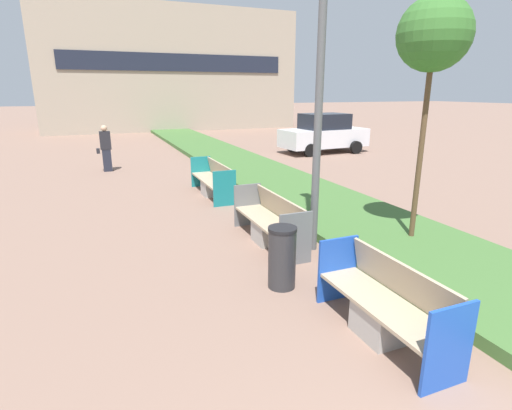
% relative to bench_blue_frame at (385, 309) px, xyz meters
% --- Properties ---
extents(planter_grass_strip, '(2.80, 120.00, 0.18)m').
position_rel_bench_blue_frame_xyz_m(planter_grass_strip, '(2.26, 8.56, -0.28)').
color(planter_grass_strip, '#426B33').
rests_on(planter_grass_strip, ground).
extents(building_backdrop, '(18.69, 5.20, 8.77)m').
position_rel_bench_blue_frame_xyz_m(building_backdrop, '(3.06, 29.00, 4.02)').
color(building_backdrop, tan).
rests_on(building_backdrop, ground).
extents(bench_blue_frame, '(0.65, 2.00, 0.94)m').
position_rel_bench_blue_frame_xyz_m(bench_blue_frame, '(0.00, 0.00, 0.00)').
color(bench_blue_frame, '#ADA8A0').
rests_on(bench_blue_frame, ground).
extents(bench_grey_frame, '(0.65, 2.33, 0.94)m').
position_rel_bench_blue_frame_xyz_m(bench_grey_frame, '(0.00, 3.41, 0.01)').
color(bench_grey_frame, '#ADA8A0').
rests_on(bench_grey_frame, ground).
extents(bench_teal_frame, '(0.65, 2.47, 0.94)m').
position_rel_bench_blue_frame_xyz_m(bench_teal_frame, '(0.01, 7.43, 0.01)').
color(bench_teal_frame, '#ADA8A0').
rests_on(bench_teal_frame, ground).
extents(litter_bin, '(0.44, 0.44, 0.97)m').
position_rel_bench_blue_frame_xyz_m(litter_bin, '(-0.60, 1.62, 0.12)').
color(litter_bin, '#2D2D30').
rests_on(litter_bin, ground).
extents(street_lamp_post, '(0.24, 0.44, 7.15)m').
position_rel_bench_blue_frame_xyz_m(street_lamp_post, '(0.61, 2.77, 3.59)').
color(street_lamp_post, '#56595B').
rests_on(street_lamp_post, ground).
extents(sapling_tree_near, '(1.26, 1.26, 4.48)m').
position_rel_bench_blue_frame_xyz_m(sapling_tree_near, '(2.52, 2.26, 3.44)').
color(sapling_tree_near, brown).
rests_on(sapling_tree_near, ground).
extents(pedestrian_walking, '(0.53, 0.24, 1.70)m').
position_rel_bench_blue_frame_xyz_m(pedestrian_walking, '(-2.66, 12.36, 0.50)').
color(pedestrian_walking, '#232633').
rests_on(pedestrian_walking, ground).
extents(parked_car_distant, '(4.31, 2.05, 1.86)m').
position_rel_bench_blue_frame_xyz_m(parked_car_distant, '(7.29, 13.37, 0.55)').
color(parked_car_distant, silver).
rests_on(parked_car_distant, ground).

